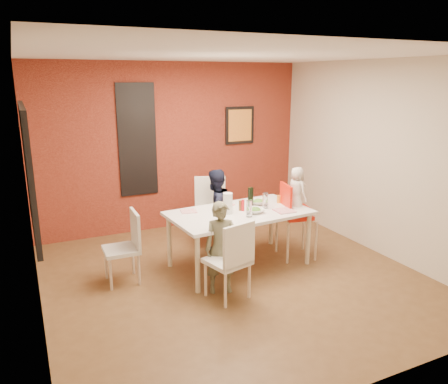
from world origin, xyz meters
name	(u,v)px	position (x,y,z in m)	size (l,w,h in m)	color
ground	(234,278)	(0.00, 0.00, 0.00)	(4.50, 4.50, 0.00)	brown
ceiling	(236,54)	(0.00, 0.00, 2.70)	(4.50, 4.50, 0.02)	silver
wall_back	(173,147)	(0.00, 2.25, 1.35)	(4.50, 0.02, 2.70)	beige
wall_front	(372,233)	(0.00, -2.25, 1.35)	(4.50, 0.02, 2.70)	beige
wall_left	(28,195)	(-2.25, 0.00, 1.35)	(0.02, 4.50, 2.70)	beige
wall_right	(378,159)	(2.25, 0.00, 1.35)	(0.02, 4.50, 2.70)	beige
brick_accent_wall	(174,147)	(0.00, 2.23, 1.35)	(4.50, 0.02, 2.70)	maroon
picture_window_frame	(29,170)	(-2.22, 0.20, 1.55)	(0.05, 1.70, 1.30)	black
picture_window_pane	(30,170)	(-2.21, 0.20, 1.55)	(0.02, 1.55, 1.15)	black
glassblock_strip	(137,140)	(-0.60, 2.21, 1.50)	(0.55, 0.03, 1.70)	silver
glassblock_surround	(137,140)	(-0.60, 2.21, 1.50)	(0.60, 0.03, 1.76)	black
art_print_frame	(240,125)	(1.20, 2.21, 1.65)	(0.54, 0.03, 0.64)	black
art_print_canvas	(240,125)	(1.20, 2.19, 1.65)	(0.44, 0.01, 0.54)	gold
dining_table	(239,216)	(0.23, 0.32, 0.69)	(1.88, 1.14, 0.76)	white
chair_near	(232,257)	(-0.27, -0.49, 0.52)	(0.53, 0.53, 0.94)	white
chair_far	(210,207)	(0.23, 1.27, 0.56)	(0.60, 0.60, 1.00)	white
chair_left	(127,243)	(-1.22, 0.49, 0.50)	(0.42, 0.42, 0.89)	silver
high_chair	(294,213)	(1.04, 0.26, 0.64)	(0.52, 0.52, 1.06)	red
child_near	(221,248)	(-0.29, -0.25, 0.55)	(0.40, 0.26, 1.09)	brown
child_far	(215,209)	(0.20, 1.02, 0.59)	(0.58, 0.45, 1.18)	black
toddler	(297,191)	(1.07, 0.25, 0.96)	(0.32, 0.21, 0.66)	beige
plate_near_left	(223,223)	(-0.17, -0.04, 0.76)	(0.19, 0.19, 0.01)	white
plate_far_mid	(225,204)	(0.19, 0.69, 0.76)	(0.21, 0.21, 0.01)	white
plate_near_right	(284,211)	(0.77, 0.08, 0.76)	(0.24, 0.24, 0.01)	silver
plate_far_left	(189,211)	(-0.37, 0.60, 0.76)	(0.20, 0.20, 0.01)	white
salad_bowl_a	(255,211)	(0.39, 0.19, 0.78)	(0.23, 0.23, 0.06)	white
salad_bowl_b	(258,202)	(0.62, 0.51, 0.78)	(0.24, 0.24, 0.06)	white
wine_bottle	(251,198)	(0.42, 0.37, 0.90)	(0.08, 0.08, 0.29)	black
wine_glass_a	(249,209)	(0.24, 0.07, 0.86)	(0.07, 0.07, 0.21)	silver
wine_glass_b	(265,200)	(0.61, 0.31, 0.86)	(0.07, 0.07, 0.21)	silver
paper_towel_roll	(228,203)	(0.06, 0.31, 0.89)	(0.12, 0.12, 0.27)	white
condiment_red	(243,205)	(0.29, 0.32, 0.83)	(0.04, 0.04, 0.15)	red
condiment_green	(251,204)	(0.41, 0.33, 0.83)	(0.04, 0.04, 0.14)	#2D7527
condiment_brown	(240,205)	(0.26, 0.35, 0.83)	(0.04, 0.04, 0.14)	brown
sippy_cup	(279,199)	(0.92, 0.45, 0.81)	(0.06, 0.06, 0.11)	orange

